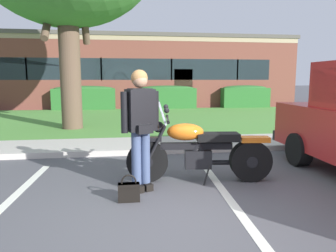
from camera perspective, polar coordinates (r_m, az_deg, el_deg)
ground_plane at (r=3.95m, az=2.70°, el=-15.19°), size 140.00×140.00×0.00m
curb_strip at (r=6.85m, az=-2.28°, el=-4.46°), size 60.00×0.20×0.12m
concrete_walk at (r=7.68m, az=-2.96°, el=-3.21°), size 60.00×1.50×0.08m
grass_lawn at (r=12.52m, az=-5.11°, el=1.22°), size 60.00×8.34×0.06m
stall_stripe_1 at (r=4.30m, az=11.36°, el=-13.28°), size 0.38×4.40×0.01m
motorcycle at (r=4.98m, az=6.49°, el=-4.32°), size 2.24×0.82×1.26m
rider_person at (r=4.48m, az=-4.91°, el=0.82°), size 0.54×0.38×1.70m
handbag at (r=4.27m, az=-6.97°, el=-11.31°), size 0.28×0.13×0.36m
hedge_left at (r=16.90m, az=-14.65°, el=4.94°), size 3.11×0.90×1.24m
hedge_center_left at (r=16.97m, az=-0.12°, el=5.22°), size 2.96×0.90×1.24m
hedge_center_right at (r=18.09m, az=13.43°, el=5.19°), size 2.59×0.90×1.24m
brick_building at (r=21.87m, az=-11.04°, el=9.29°), size 21.67×9.83×3.99m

